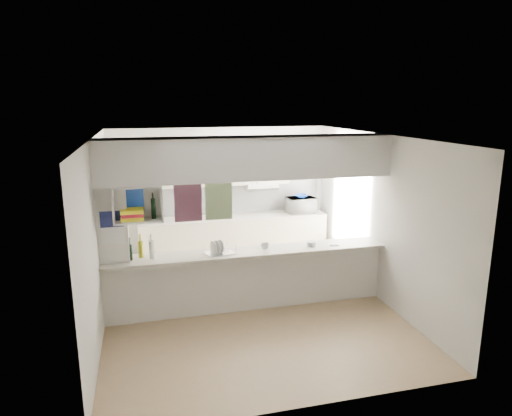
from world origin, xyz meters
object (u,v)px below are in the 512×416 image
object	(u,v)px
microwave	(301,205)
bowl	(301,196)
wine_bottles	(141,250)
dish_rack	(219,248)

from	to	relation	value
microwave	bowl	size ratio (longest dim) A/B	2.22
microwave	bowl	xyz separation A→B (m)	(-0.01, -0.01, 0.18)
microwave	wine_bottles	world-z (taller)	wine_bottles
bowl	wine_bottles	xyz separation A→B (m)	(-3.09, -2.03, -0.20)
wine_bottles	microwave	bearing A→B (deg)	33.33
dish_rack	wine_bottles	xyz separation A→B (m)	(-1.10, 0.05, 0.05)
microwave	wine_bottles	bearing A→B (deg)	30.11
dish_rack	wine_bottles	size ratio (longest dim) A/B	1.26
dish_rack	wine_bottles	bearing A→B (deg)	160.51
dish_rack	microwave	bearing A→B (deg)	29.30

